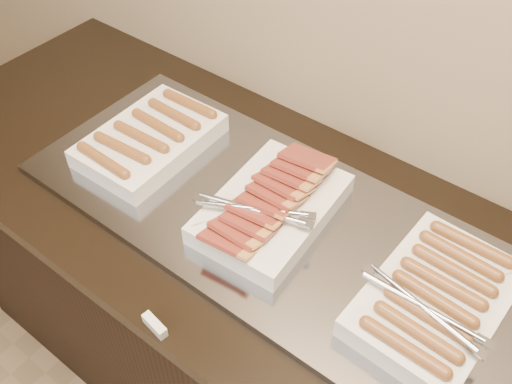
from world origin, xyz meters
TOP-DOWN VIEW (x-y plane):
  - counter at (0.00, 2.13)m, footprint 2.06×0.76m
  - warming_tray at (0.01, 2.13)m, footprint 1.20×0.50m
  - dish_left at (-0.37, 2.13)m, footprint 0.24×0.35m
  - dish_center at (0.01, 2.13)m, footprint 0.27×0.38m
  - dish_right at (0.40, 2.13)m, footprint 0.27×0.36m
  - label_holder at (-0.01, 1.77)m, footprint 0.06×0.03m

SIDE VIEW (x-z plane):
  - counter at x=0.00m, z-range 0.00..0.90m
  - warming_tray at x=0.01m, z-range 0.90..0.92m
  - label_holder at x=-0.01m, z-range 0.90..0.92m
  - dish_left at x=-0.37m, z-range 0.91..0.98m
  - dish_right at x=0.40m, z-range 0.91..0.99m
  - dish_center at x=0.01m, z-range 0.91..1.00m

